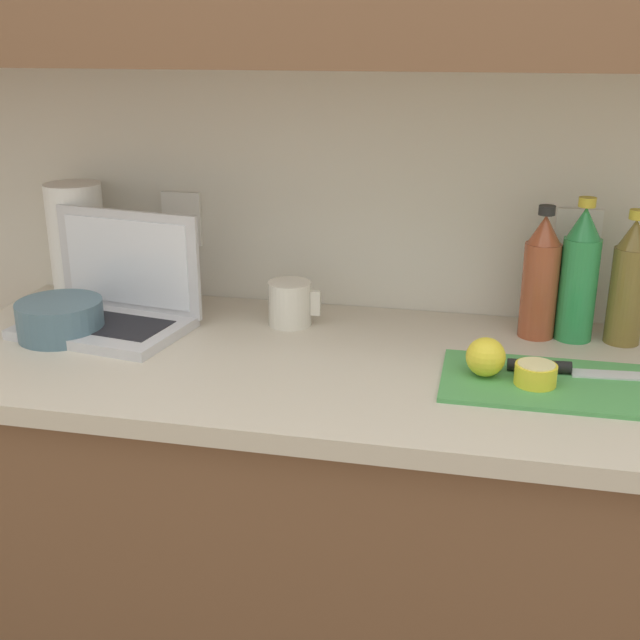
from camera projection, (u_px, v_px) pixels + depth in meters
The scene contains 12 objects.
counter_unit at pixel (483, 578), 1.58m from camera, with size 2.11×0.62×0.91m.
laptop at pixel (114, 301), 1.64m from camera, with size 0.36×0.27×0.23m.
cutting_board at pixel (555, 384), 1.38m from camera, with size 0.39×0.22×0.01m, color #4C9E51.
knife at pixel (564, 369), 1.41m from camera, with size 0.30×0.05×0.02m.
lemon_half_cut at pixel (536, 374), 1.36m from camera, with size 0.07×0.07×0.04m.
lemon_whole_beside at pixel (486, 357), 1.39m from camera, with size 0.07×0.07×0.07m.
bottle_green_soda at pixel (628, 283), 1.53m from camera, with size 0.07×0.07×0.26m.
bottle_oil_tall at pixel (579, 276), 1.55m from camera, with size 0.07×0.07×0.28m.
bottle_water_clear at pixel (540, 278), 1.57m from camera, with size 0.07×0.07×0.26m.
measuring_cup at pixel (290, 303), 1.66m from camera, with size 0.11×0.09×0.09m.
bowl_white at pixel (60, 319), 1.59m from camera, with size 0.17×0.17×0.07m.
paper_towel_roll at pixel (78, 243), 1.79m from camera, with size 0.12×0.12×0.26m.
Camera 1 is at (-0.01, -1.36, 1.48)m, focal length 45.00 mm.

